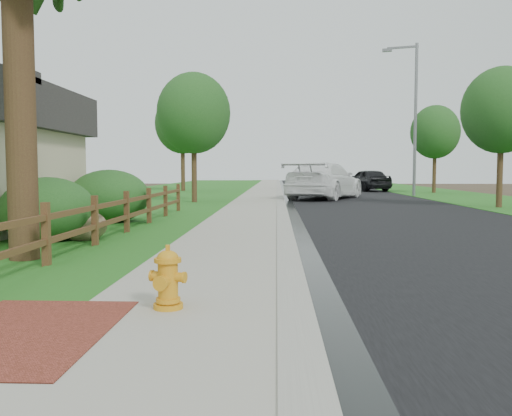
{
  "coord_description": "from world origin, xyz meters",
  "views": [
    {
      "loc": [
        0.19,
        -5.9,
        1.62
      ],
      "look_at": [
        -0.2,
        4.23,
        0.91
      ],
      "focal_mm": 38.0,
      "sensor_mm": 36.0,
      "label": 1
    }
  ],
  "objects_px": {
    "white_suv": "(325,181)",
    "dark_car_mid": "(367,180)",
    "streetlight": "(413,110)",
    "ranch_fence": "(112,214)",
    "fire_hydrant": "(168,279)"
  },
  "relations": [
    {
      "from": "ranch_fence",
      "to": "streetlight",
      "type": "height_order",
      "value": "streetlight"
    },
    {
      "from": "ranch_fence",
      "to": "streetlight",
      "type": "distance_m",
      "value": 25.21
    },
    {
      "from": "ranch_fence",
      "to": "white_suv",
      "type": "relative_size",
      "value": 2.44
    },
    {
      "from": "dark_car_mid",
      "to": "streetlight",
      "type": "height_order",
      "value": "streetlight"
    },
    {
      "from": "white_suv",
      "to": "dark_car_mid",
      "type": "bearing_deg",
      "value": -86.87
    },
    {
      "from": "streetlight",
      "to": "ranch_fence",
      "type": "bearing_deg",
      "value": -119.32
    },
    {
      "from": "ranch_fence",
      "to": "streetlight",
      "type": "xyz_separation_m",
      "value": [
        12.13,
        21.6,
        4.68
      ]
    },
    {
      "from": "fire_hydrant",
      "to": "dark_car_mid",
      "type": "height_order",
      "value": "dark_car_mid"
    },
    {
      "from": "ranch_fence",
      "to": "fire_hydrant",
      "type": "xyz_separation_m",
      "value": [
        2.59,
        -6.47,
        -0.19
      ]
    },
    {
      "from": "ranch_fence",
      "to": "streetlight",
      "type": "relative_size",
      "value": 1.81
    },
    {
      "from": "fire_hydrant",
      "to": "streetlight",
      "type": "relative_size",
      "value": 0.08
    },
    {
      "from": "ranch_fence",
      "to": "white_suv",
      "type": "xyz_separation_m",
      "value": [
        6.48,
        18.21,
        0.41
      ]
    },
    {
      "from": "dark_car_mid",
      "to": "white_suv",
      "type": "bearing_deg",
      "value": 53.17
    },
    {
      "from": "fire_hydrant",
      "to": "dark_car_mid",
      "type": "xyz_separation_m",
      "value": [
        8.21,
        36.32,
        0.45
      ]
    },
    {
      "from": "ranch_fence",
      "to": "white_suv",
      "type": "bearing_deg",
      "value": 70.42
    }
  ]
}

